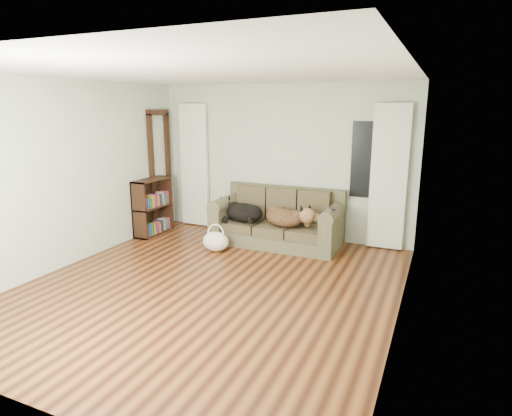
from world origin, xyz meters
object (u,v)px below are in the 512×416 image
at_px(sofa, 277,217).
at_px(bookshelf, 153,206).
at_px(tote_bag, 216,241).
at_px(dog_black_lab, 242,213).
at_px(dog_shepherd, 287,218).

bearing_deg(sofa, bookshelf, -170.94).
bearing_deg(tote_bag, dog_black_lab, 76.84).
height_order(sofa, bookshelf, bookshelf).
xyz_separation_m(sofa, tote_bag, (-0.74, -0.74, -0.29)).
relative_size(dog_black_lab, dog_shepherd, 1.01).
distance_m(sofa, dog_black_lab, 0.59).
distance_m(sofa, dog_shepherd, 0.24).
bearing_deg(bookshelf, dog_black_lab, 16.76).
bearing_deg(dog_shepherd, dog_black_lab, 25.92).
bearing_deg(tote_bag, dog_shepherd, 33.93).
bearing_deg(dog_black_lab, sofa, 34.39).
relative_size(sofa, bookshelf, 2.10).
relative_size(tote_bag, bookshelf, 0.43).
distance_m(dog_shepherd, tote_bag, 1.19).
distance_m(dog_black_lab, dog_shepherd, 0.80).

